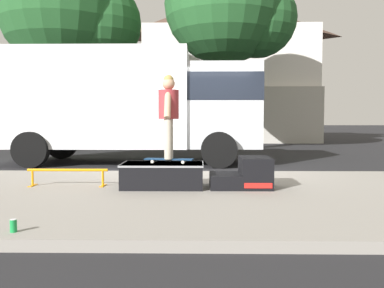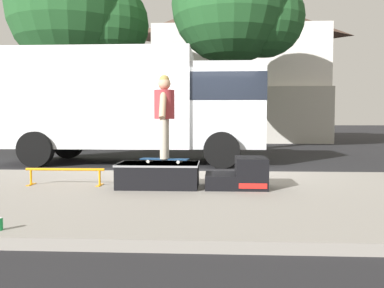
# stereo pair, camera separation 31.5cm
# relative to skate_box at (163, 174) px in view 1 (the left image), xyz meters

# --- Properties ---
(ground_plane) EXTENTS (140.00, 140.00, 0.00)m
(ground_plane) POSITION_rel_skate_box_xyz_m (0.79, 2.58, -0.33)
(ground_plane) COLOR black
(sidewalk_slab) EXTENTS (50.00, 5.00, 0.12)m
(sidewalk_slab) POSITION_rel_skate_box_xyz_m (0.79, -0.42, -0.27)
(sidewalk_slab) COLOR gray
(sidewalk_slab) RESTS_ON ground
(skate_box) EXTENTS (1.30, 0.79, 0.39)m
(skate_box) POSITION_rel_skate_box_xyz_m (0.00, 0.00, 0.00)
(skate_box) COLOR black
(skate_box) RESTS_ON sidewalk_slab
(kicker_ramp) EXTENTS (0.96, 0.74, 0.49)m
(kicker_ramp) POSITION_rel_skate_box_xyz_m (1.33, -0.00, -0.01)
(kicker_ramp) COLOR black
(kicker_ramp) RESTS_ON sidewalk_slab
(grind_rail) EXTENTS (1.32, 0.28, 0.28)m
(grind_rail) POSITION_rel_skate_box_xyz_m (-1.57, 0.10, 0.00)
(grind_rail) COLOR orange
(grind_rail) RESTS_ON sidewalk_slab
(skateboard) EXTENTS (0.80, 0.32, 0.07)m
(skateboard) POSITION_rel_skate_box_xyz_m (0.09, 0.04, 0.24)
(skateboard) COLOR navy
(skateboard) RESTS_ON skate_box
(skater_kid) EXTENTS (0.33, 0.69, 1.34)m
(skater_kid) POSITION_rel_skate_box_xyz_m (0.09, 0.04, 1.04)
(skater_kid) COLOR #B7AD99
(skater_kid) RESTS_ON skateboard
(soda_can) EXTENTS (0.07, 0.07, 0.13)m
(soda_can) POSITION_rel_skate_box_xyz_m (-1.22, -2.67, -0.14)
(soda_can) COLOR #198C3F
(soda_can) RESTS_ON sidewalk_slab
(box_truck) EXTENTS (6.91, 2.63, 3.05)m
(box_truck) POSITION_rel_skate_box_xyz_m (-1.25, 4.78, 1.37)
(box_truck) COLOR white
(box_truck) RESTS_ON ground
(street_tree_main) EXTENTS (5.34, 4.86, 7.83)m
(street_tree_main) POSITION_rel_skate_box_xyz_m (-4.24, 9.16, 4.92)
(street_tree_main) COLOR brown
(street_tree_main) RESTS_ON ground
(street_tree_neighbour) EXTENTS (4.90, 4.45, 7.71)m
(street_tree_neighbour) POSITION_rel_skate_box_xyz_m (1.77, 9.01, 4.99)
(street_tree_neighbour) COLOR brown
(street_tree_neighbour) RESTS_ON ground
(house_behind) EXTENTS (9.54, 8.23, 8.40)m
(house_behind) POSITION_rel_skate_box_xyz_m (2.19, 17.95, 3.91)
(house_behind) COLOR silver
(house_behind) RESTS_ON ground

